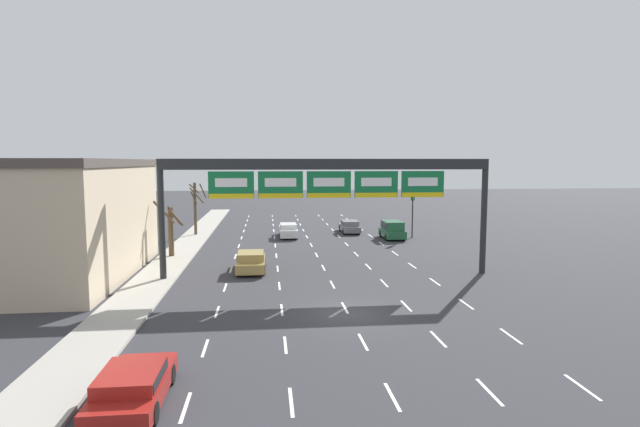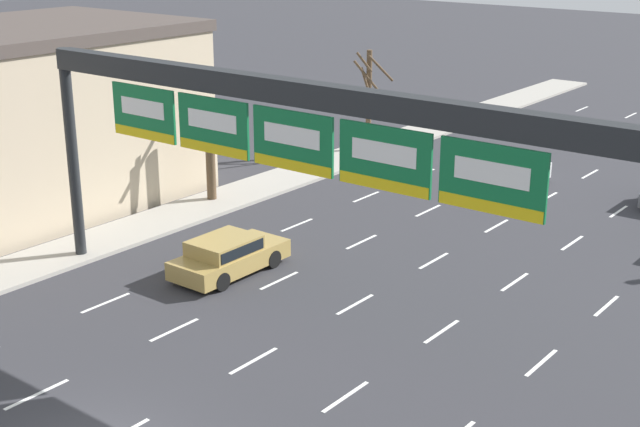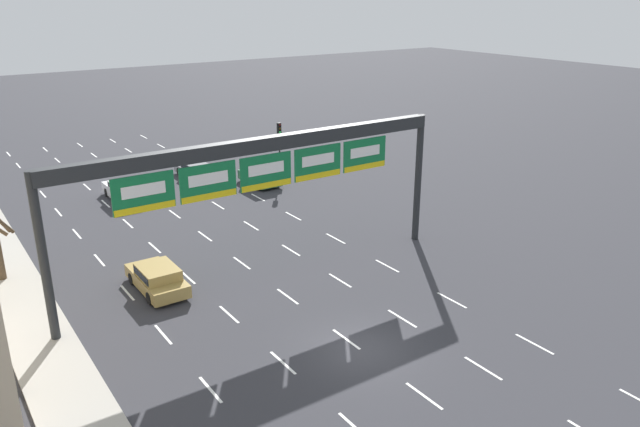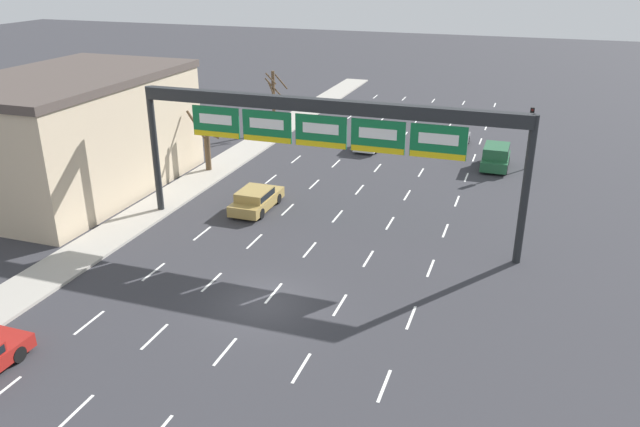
{
  "view_description": "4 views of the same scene",
  "coord_description": "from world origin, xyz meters",
  "px_view_note": "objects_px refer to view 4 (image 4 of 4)",
  "views": [
    {
      "loc": [
        -3.99,
        -24.2,
        7.64
      ],
      "look_at": [
        -0.63,
        7.37,
        4.33
      ],
      "focal_mm": 28.0,
      "sensor_mm": 36.0,
      "label": 1
    },
    {
      "loc": [
        15.68,
        -10.95,
        12.15
      ],
      "look_at": [
        1.55,
        7.13,
        4.51
      ],
      "focal_mm": 50.0,
      "sensor_mm": 36.0,
      "label": 2
    },
    {
      "loc": [
        -14.66,
        -18.37,
        14.66
      ],
      "look_at": [
        1.14,
        4.74,
        4.63
      ],
      "focal_mm": 35.0,
      "sensor_mm": 36.0,
      "label": 3
    },
    {
      "loc": [
        10.55,
        -22.71,
        14.8
      ],
      "look_at": [
        0.58,
        6.05,
        2.2
      ],
      "focal_mm": 35.0,
      "sensor_mm": 36.0,
      "label": 4
    }
  ],
  "objects_px": {
    "traffic_light_near_gantry": "(530,126)",
    "tree_bare_closest": "(206,140)",
    "sign_gantry": "(323,122)",
    "suv_green": "(496,156)",
    "tree_bare_second": "(274,98)",
    "car_gold": "(256,199)",
    "car_white": "(371,139)",
    "car_grey": "(457,139)"
  },
  "relations": [
    {
      "from": "sign_gantry",
      "to": "suv_green",
      "type": "distance_m",
      "value": 18.63
    },
    {
      "from": "car_gold",
      "to": "traffic_light_near_gantry",
      "type": "distance_m",
      "value": 21.11
    },
    {
      "from": "car_grey",
      "to": "car_gold",
      "type": "bearing_deg",
      "value": -118.86
    },
    {
      "from": "car_grey",
      "to": "tree_bare_closest",
      "type": "bearing_deg",
      "value": -142.7
    },
    {
      "from": "suv_green",
      "to": "traffic_light_near_gantry",
      "type": "xyz_separation_m",
      "value": [
        2.16,
        0.45,
        2.36
      ]
    },
    {
      "from": "suv_green",
      "to": "car_grey",
      "type": "relative_size",
      "value": 0.89
    },
    {
      "from": "car_white",
      "to": "suv_green",
      "type": "bearing_deg",
      "value": -12.35
    },
    {
      "from": "car_white",
      "to": "car_grey",
      "type": "bearing_deg",
      "value": 20.14
    },
    {
      "from": "tree_bare_closest",
      "to": "car_gold",
      "type": "bearing_deg",
      "value": -41.06
    },
    {
      "from": "tree_bare_closest",
      "to": "car_white",
      "type": "bearing_deg",
      "value": 46.0
    },
    {
      "from": "suv_green",
      "to": "car_gold",
      "type": "height_order",
      "value": "suv_green"
    },
    {
      "from": "tree_bare_second",
      "to": "car_grey",
      "type": "bearing_deg",
      "value": 2.41
    },
    {
      "from": "car_grey",
      "to": "suv_green",
      "type": "bearing_deg",
      "value": -53.28
    },
    {
      "from": "car_gold",
      "to": "car_white",
      "type": "distance_m",
      "value": 16.02
    },
    {
      "from": "car_grey",
      "to": "tree_bare_closest",
      "type": "distance_m",
      "value": 20.76
    },
    {
      "from": "car_gold",
      "to": "car_white",
      "type": "relative_size",
      "value": 0.93
    },
    {
      "from": "sign_gantry",
      "to": "car_gold",
      "type": "height_order",
      "value": "sign_gantry"
    },
    {
      "from": "tree_bare_second",
      "to": "traffic_light_near_gantry",
      "type": "bearing_deg",
      "value": -9.32
    },
    {
      "from": "sign_gantry",
      "to": "tree_bare_closest",
      "type": "xyz_separation_m",
      "value": [
        -11.62,
        7.86,
        -4.16
      ]
    },
    {
      "from": "sign_gantry",
      "to": "suv_green",
      "type": "xyz_separation_m",
      "value": [
        8.35,
        15.69,
        -5.6
      ]
    },
    {
      "from": "car_grey",
      "to": "traffic_light_near_gantry",
      "type": "bearing_deg",
      "value": -36.87
    },
    {
      "from": "suv_green",
      "to": "traffic_light_near_gantry",
      "type": "relative_size",
      "value": 0.84
    },
    {
      "from": "car_grey",
      "to": "traffic_light_near_gantry",
      "type": "xyz_separation_m",
      "value": [
        5.68,
        -4.26,
        2.63
      ]
    },
    {
      "from": "suv_green",
      "to": "tree_bare_closest",
      "type": "bearing_deg",
      "value": -158.6
    },
    {
      "from": "sign_gantry",
      "to": "suv_green",
      "type": "bearing_deg",
      "value": 61.97
    },
    {
      "from": "sign_gantry",
      "to": "car_gold",
      "type": "relative_size",
      "value": 4.85
    },
    {
      "from": "suv_green",
      "to": "tree_bare_closest",
      "type": "relative_size",
      "value": 0.88
    },
    {
      "from": "suv_green",
      "to": "sign_gantry",
      "type": "bearing_deg",
      "value": -118.03
    },
    {
      "from": "sign_gantry",
      "to": "car_grey",
      "type": "bearing_deg",
      "value": 76.66
    },
    {
      "from": "car_grey",
      "to": "tree_bare_second",
      "type": "height_order",
      "value": "tree_bare_second"
    },
    {
      "from": "sign_gantry",
      "to": "car_white",
      "type": "bearing_deg",
      "value": 96.03
    },
    {
      "from": "traffic_light_near_gantry",
      "to": "tree_bare_closest",
      "type": "bearing_deg",
      "value": -159.49
    },
    {
      "from": "car_grey",
      "to": "tree_bare_closest",
      "type": "xyz_separation_m",
      "value": [
        -16.45,
        -12.54,
        1.71
      ]
    },
    {
      "from": "car_grey",
      "to": "tree_bare_second",
      "type": "relative_size",
      "value": 0.82
    },
    {
      "from": "suv_green",
      "to": "traffic_light_near_gantry",
      "type": "distance_m",
      "value": 3.23
    },
    {
      "from": "car_grey",
      "to": "tree_bare_second",
      "type": "xyz_separation_m",
      "value": [
        -16.14,
        -0.68,
        2.46
      ]
    },
    {
      "from": "car_gold",
      "to": "tree_bare_closest",
      "type": "xyz_separation_m",
      "value": [
        -6.45,
        5.62,
        1.68
      ]
    },
    {
      "from": "car_gold",
      "to": "sign_gantry",
      "type": "bearing_deg",
      "value": -23.47
    },
    {
      "from": "sign_gantry",
      "to": "tree_bare_closest",
      "type": "distance_m",
      "value": 14.63
    },
    {
      "from": "traffic_light_near_gantry",
      "to": "tree_bare_second",
      "type": "xyz_separation_m",
      "value": [
        -21.82,
        3.58,
        -0.17
      ]
    },
    {
      "from": "tree_bare_second",
      "to": "sign_gantry",
      "type": "bearing_deg",
      "value": -60.18
    },
    {
      "from": "sign_gantry",
      "to": "car_white",
      "type": "xyz_separation_m",
      "value": [
        -1.89,
        17.93,
        -5.84
      ]
    }
  ]
}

